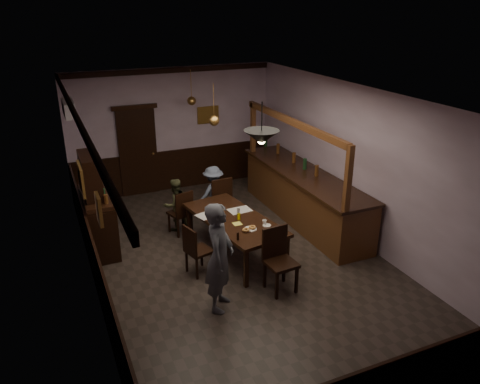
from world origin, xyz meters
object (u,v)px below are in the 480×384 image
chair_far_right (220,199)px  chair_side (195,248)px  coffee_cup (264,222)px  chair_far_left (182,211)px  person_seated_right (213,193)px  pendant_brass_mid (214,121)px  chair_near (278,256)px  bar_counter (304,195)px  soda_can (239,216)px  dining_table (234,221)px  person_standing (220,257)px  pendant_brass_far (192,101)px  pendant_iron (261,137)px  person_seated_left (175,204)px  sideboard (97,212)px

chair_far_right → chair_side: bearing=53.6°
chair_far_right → coffee_cup: bearing=91.9°
chair_far_left → person_seated_right: 0.94m
chair_far_right → pendant_brass_mid: pendant_brass_mid is taller
person_seated_right → chair_side: bearing=47.1°
chair_near → bar_counter: (1.73, 2.11, -0.01)m
soda_can → chair_side: bearing=-164.4°
chair_far_right → bar_counter: bearing=160.8°
dining_table → person_standing: bearing=-120.6°
pendant_brass_far → bar_counter: bearing=-53.3°
person_standing → soda_can: person_standing is taller
chair_side → soda_can: (0.93, 0.26, 0.31)m
chair_near → pendant_iron: pendant_iron is taller
chair_near → soda_can: size_ratio=8.89×
dining_table → pendant_iron: 1.93m
person_standing → pendant_iron: (0.96, 0.62, 1.58)m
soda_can → chair_far_right: bearing=82.7°
chair_near → pendant_brass_far: bearing=85.2°
chair_far_left → chair_near: bearing=92.4°
chair_side → coffee_cup: (1.26, -0.11, 0.30)m
chair_far_left → chair_far_right: (0.87, 0.13, 0.06)m
person_seated_right → bar_counter: bearing=141.7°
dining_table → pendant_brass_mid: pendant_brass_mid is taller
chair_near → coffee_cup: 0.87m
pendant_brass_mid → soda_can: bearing=-90.5°
person_seated_left → chair_near: bearing=91.4°
chair_far_right → person_seated_right: bearing=-85.5°
soda_can → pendant_brass_mid: bearing=89.5°
chair_side → person_standing: bearing=167.1°
chair_side → person_seated_right: 2.23m
coffee_cup → pendant_iron: 1.70m
person_seated_left → pendant_brass_mid: bearing=138.0°
sideboard → pendant_brass_far: size_ratio=2.31×
chair_side → person_standing: size_ratio=0.52×
bar_counter → pendant_brass_mid: (-1.89, 0.29, 1.72)m
dining_table → soda_can: soda_can is taller
chair_near → person_seated_left: size_ratio=0.97×
person_seated_right → person_standing: bearing=57.0°
chair_far_left → person_standing: 2.62m
person_standing → pendant_brass_mid: 3.02m
chair_near → person_seated_left: (-0.92, 2.75, -0.03)m
bar_counter → person_seated_right: bearing=155.9°
chair_far_left → person_seated_right: size_ratio=0.78×
person_seated_left → sideboard: bearing=-10.0°
chair_near → person_seated_left: bearing=104.2°
chair_far_left → pendant_brass_mid: 1.92m
chair_far_right → pendant_iron: 2.82m
chair_far_right → pendant_brass_mid: (-0.17, -0.21, 1.72)m
dining_table → chair_far_left: (-0.64, 1.18, -0.17)m
chair_far_right → coffee_cup: chair_far_right is taller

